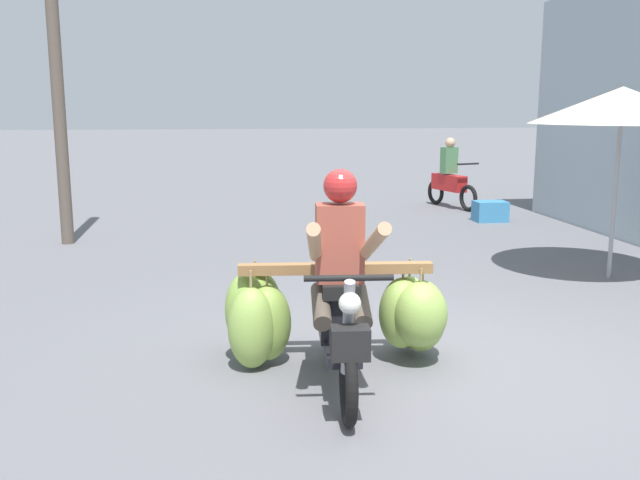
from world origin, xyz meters
TOP-DOWN VIEW (x-y plane):
  - ground_plane at (0.00, 0.00)m, footprint 120.00×120.00m
  - motorbike_main_loaded at (-0.68, 0.13)m, footprint 1.79×1.89m
  - motorbike_distant_ahead_left at (3.07, 8.49)m, footprint 0.67×1.57m
  - market_umbrella_near_shop at (3.01, 2.49)m, footprint 2.08×2.08m
  - produce_crate at (3.22, 6.68)m, footprint 0.56×0.40m
  - utility_pole at (-3.79, 5.66)m, footprint 0.18×0.18m

SIDE VIEW (x-z plane):
  - ground_plane at x=0.00m, z-range 0.00..0.00m
  - produce_crate at x=3.22m, z-range 0.00..0.36m
  - motorbike_main_loaded at x=-0.68m, z-range -0.32..1.26m
  - motorbike_distant_ahead_left at x=3.07m, z-range -0.13..1.27m
  - market_umbrella_near_shop at x=3.01m, z-range 0.90..3.14m
  - utility_pole at x=-3.79m, z-range 0.00..5.33m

